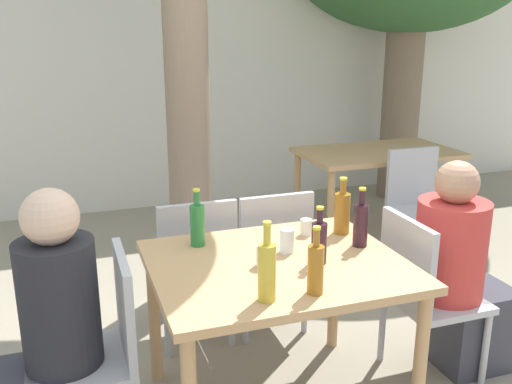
% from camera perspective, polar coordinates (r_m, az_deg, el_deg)
% --- Properties ---
extents(cafe_building_wall, '(10.00, 0.08, 2.80)m').
position_cam_1_polar(cafe_building_wall, '(5.82, -10.56, 11.98)').
color(cafe_building_wall, silver).
rests_on(cafe_building_wall, ground_plane).
extents(dining_table_front, '(1.15, 0.96, 0.78)m').
position_cam_1_polar(dining_table_front, '(2.68, 2.13, -8.84)').
color(dining_table_front, tan).
rests_on(dining_table_front, ground_plane).
extents(dining_table_back, '(1.34, 0.79, 0.78)m').
position_cam_1_polar(dining_table_back, '(5.06, 12.07, 3.00)').
color(dining_table_back, tan).
rests_on(dining_table_back, ground_plane).
extents(patio_chair_0, '(0.44, 0.44, 0.90)m').
position_cam_1_polar(patio_chair_0, '(2.61, -15.29, -14.43)').
color(patio_chair_0, '#B2B2B7').
rests_on(patio_chair_0, ground_plane).
extents(patio_chair_1, '(0.44, 0.44, 0.90)m').
position_cam_1_polar(patio_chair_1, '(3.11, 16.33, -9.25)').
color(patio_chair_1, '#B2B2B7').
rests_on(patio_chair_1, ground_plane).
extents(patio_chair_2, '(0.44, 0.44, 0.90)m').
position_cam_1_polar(patio_chair_2, '(3.31, -6.17, -7.05)').
color(patio_chair_2, '#B2B2B7').
rests_on(patio_chair_2, ground_plane).
extents(patio_chair_3, '(0.44, 0.44, 0.90)m').
position_cam_1_polar(patio_chair_3, '(3.43, 1.40, -6.08)').
color(patio_chair_3, '#B2B2B7').
rests_on(patio_chair_3, ground_plane).
extents(patio_chair_4, '(0.44, 0.44, 0.90)m').
position_cam_1_polar(patio_chair_4, '(4.60, 15.94, -0.81)').
color(patio_chair_4, '#B2B2B7').
rests_on(patio_chair_4, ground_plane).
extents(person_seated_0, '(0.56, 0.32, 1.22)m').
position_cam_1_polar(person_seated_0, '(2.60, -20.67, -14.24)').
color(person_seated_0, '#383842').
rests_on(person_seated_0, ground_plane).
extents(person_seated_1, '(0.58, 0.36, 1.18)m').
position_cam_1_polar(person_seated_1, '(3.24, 19.78, -8.17)').
color(person_seated_1, '#383842').
rests_on(person_seated_1, ground_plane).
extents(oil_cruet_0, '(0.07, 0.07, 0.33)m').
position_cam_1_polar(oil_cruet_0, '(2.24, 1.09, -7.84)').
color(oil_cruet_0, gold).
rests_on(oil_cruet_0, dining_table_front).
extents(green_bottle_1, '(0.07, 0.07, 0.29)m').
position_cam_1_polar(green_bottle_1, '(2.80, -5.89, -3.17)').
color(green_bottle_1, '#287A38').
rests_on(green_bottle_1, dining_table_front).
extents(amber_bottle_2, '(0.07, 0.07, 0.29)m').
position_cam_1_polar(amber_bottle_2, '(2.31, 5.98, -7.55)').
color(amber_bottle_2, '#9E661E').
rests_on(amber_bottle_2, dining_table_front).
extents(wine_bottle_3, '(0.07, 0.07, 0.30)m').
position_cam_1_polar(wine_bottle_3, '(2.82, 10.43, -3.12)').
color(wine_bottle_3, '#331923').
rests_on(wine_bottle_3, dining_table_front).
extents(wine_bottle_4, '(0.07, 0.07, 0.27)m').
position_cam_1_polar(wine_bottle_4, '(2.60, 6.33, -4.93)').
color(wine_bottle_4, '#331923').
rests_on(wine_bottle_4, dining_table_front).
extents(amber_bottle_5, '(0.08, 0.08, 0.30)m').
position_cam_1_polar(amber_bottle_5, '(2.98, 8.60, -1.97)').
color(amber_bottle_5, '#9E661E').
rests_on(amber_bottle_5, dining_table_front).
extents(drinking_glass_0, '(0.06, 0.06, 0.10)m').
position_cam_1_polar(drinking_glass_0, '(2.58, 0.72, -6.38)').
color(drinking_glass_0, white).
rests_on(drinking_glass_0, dining_table_front).
extents(drinking_glass_1, '(0.07, 0.07, 0.12)m').
position_cam_1_polar(drinking_glass_1, '(2.72, 3.10, -4.90)').
color(drinking_glass_1, white).
rests_on(drinking_glass_1, dining_table_front).
extents(drinking_glass_2, '(0.06, 0.06, 0.08)m').
position_cam_1_polar(drinking_glass_2, '(2.95, 5.03, -3.52)').
color(drinking_glass_2, silver).
rests_on(drinking_glass_2, dining_table_front).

